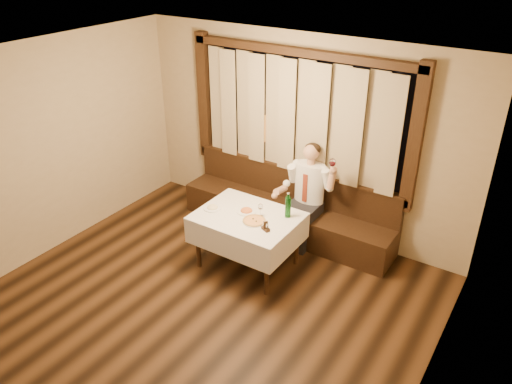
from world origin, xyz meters
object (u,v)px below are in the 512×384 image
Objects in this scene: pasta_red at (246,209)px; seated_man at (307,188)px; green_bottle at (288,207)px; pasta_cream at (212,206)px; banquette at (287,212)px; dining_table at (247,223)px; pizza at (254,221)px; cruet_caddy at (266,227)px.

seated_man is at bearing 64.43° from pasta_red.
green_bottle reaches higher than pasta_red.
pasta_cream is 0.16× the size of seated_man.
banquette reaches higher than dining_table.
pizza is at bearing -82.10° from banquette.
green_bottle is 0.23× the size of seated_man.
seated_man is (0.41, 0.86, 0.05)m from pasta_red.
pasta_cream is at bearing -157.84° from pasta_red.
dining_table is at bearing -49.64° from pasta_red.
pasta_red is 0.50m from cruet_caddy.
pizza is (0.15, -1.10, 0.46)m from banquette.
green_bottle is (0.29, 0.33, 0.13)m from pizza.
pasta_cream is (-0.48, -1.12, 0.48)m from banquette.
seated_man is at bearing 69.34° from dining_table.
green_bottle is at bearing -82.74° from seated_man.
pizza is 2.41× the size of cruet_caddy.
pasta_red is at bearing 175.15° from cruet_caddy.
pasta_red is at bearing -93.64° from banquette.
pizza is at bearing -178.11° from cruet_caddy.
cruet_caddy is at bearing -28.77° from pasta_red.
dining_table is (0.00, -1.02, 0.34)m from banquette.
pasta_red is at bearing 130.36° from dining_table.
pizza is at bearing -34.98° from pasta_red.
green_bottle reaches higher than dining_table.
dining_table is at bearing -150.55° from green_bottle.
pizza reaches higher than dining_table.
pizza is 1.21× the size of pasta_red.
banquette is at bearing 86.36° from pasta_red.
pasta_cream is 0.69× the size of green_bottle.
pasta_cream is at bearing -168.37° from dining_table.
banquette is 1.34m from cruet_caddy.
cruet_caddy is (0.22, -0.09, 0.03)m from pizza.
banquette is 10.69× the size of pizza.
pizza is (0.15, -0.08, 0.12)m from dining_table.
dining_table is 0.44m from cruet_caddy.
pizza is 1.03m from seated_man.
banquette is 1.08m from dining_table.
green_bottle reaches higher than pasta_cream.
banquette is 9.56× the size of green_bottle.
pizza is 0.26m from pasta_red.
pasta_red is 0.45m from pasta_cream.
pizza is 0.21× the size of seated_man.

